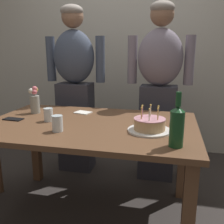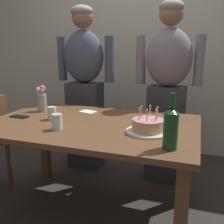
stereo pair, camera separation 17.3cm
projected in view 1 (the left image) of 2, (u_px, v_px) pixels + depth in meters
The scene contains 12 objects.
ground_plane at pixel (92, 214), 2.00m from camera, with size 10.00×10.00×0.00m, color #332D2B.
back_wall at pixel (127, 45), 3.16m from camera, with size 5.20×0.10×2.60m, color beige.
dining_table at pixel (90, 136), 1.85m from camera, with size 1.50×0.96×0.74m.
birthday_cake at pixel (149, 125), 1.64m from camera, with size 0.28×0.28×0.17m.
water_glass_near at pixel (48, 115), 1.86m from camera, with size 0.07×0.07×0.10m, color silver.
water_glass_far at pixel (57, 123), 1.63m from camera, with size 0.07×0.07×0.10m, color silver.
wine_bottle at pixel (177, 125), 1.36m from camera, with size 0.08×0.08×0.30m.
cell_phone at pixel (13, 119), 1.91m from camera, with size 0.14×0.07×0.01m, color black.
napkin_stack at pixel (83, 113), 2.11m from camera, with size 0.13×0.10×0.01m, color white.
flower_vase at pixel (35, 100), 2.09m from camera, with size 0.09×0.09×0.22m.
person_man_bearded at pixel (75, 88), 2.58m from camera, with size 0.61×0.27×1.66m.
person_woman_cardigan at pixel (159, 91), 2.40m from camera, with size 0.61×0.27×1.66m.
Camera 1 is at (0.55, -1.67, 1.26)m, focal length 41.01 mm.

